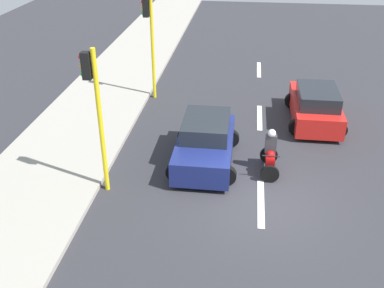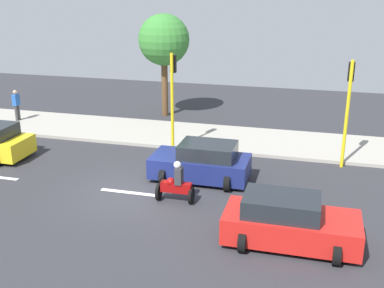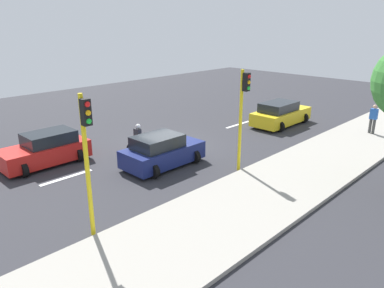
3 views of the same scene
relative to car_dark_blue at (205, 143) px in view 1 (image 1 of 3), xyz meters
The scene contains 10 objects.
ground_plane 3.02m from the car_dark_blue, 130.53° to the left, with size 40.00×60.00×0.10m, color #2D2D33.
sidewalk 5.60m from the car_dark_blue, 23.54° to the left, with size 4.00×60.00×0.15m, color #9E998E.
lane_stripe_far_north 9.99m from the car_dark_blue, 101.00° to the right, with size 0.20×2.40×0.01m, color white.
lane_stripe_north 4.29m from the car_dark_blue, 116.70° to the right, with size 0.20×2.40×0.01m, color white.
lane_stripe_mid 3.01m from the car_dark_blue, 130.53° to the left, with size 0.20×2.40×0.01m, color white.
car_dark_blue is the anchor object (origin of this frame).
car_red 5.44m from the car_dark_blue, 138.19° to the right, with size 2.19×3.95×1.52m.
motorcycle 2.20m from the car_dark_blue, 169.20° to the left, with size 0.60×1.30×1.53m.
traffic_light_corner 4.23m from the car_dark_blue, 35.14° to the left, with size 0.49×0.24×4.50m.
traffic_light_midblock 6.52m from the car_dark_blue, 61.28° to the right, with size 0.49×0.24×4.50m.
Camera 1 is at (0.68, 11.02, 7.94)m, focal length 41.86 mm.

